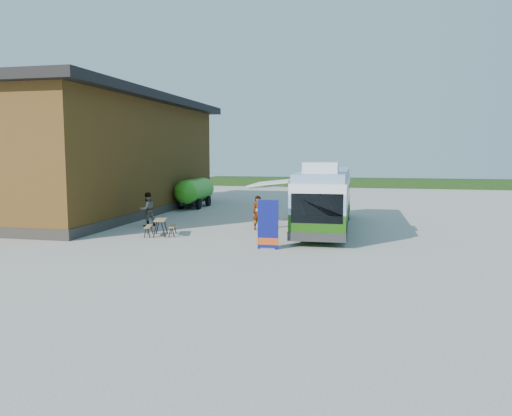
% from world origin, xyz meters
% --- Properties ---
extents(ground, '(100.00, 100.00, 0.00)m').
position_xyz_m(ground, '(0.00, 0.00, 0.00)').
color(ground, '#BCB7AD').
rests_on(ground, ground).
extents(barn, '(9.60, 21.20, 7.50)m').
position_xyz_m(barn, '(-10.50, 10.00, 3.59)').
color(barn, brown).
rests_on(barn, ground).
extents(hedge, '(40.00, 3.00, 1.00)m').
position_xyz_m(hedge, '(8.00, 38.00, 0.50)').
color(hedge, '#264419').
rests_on(hedge, ground).
extents(bus, '(2.70, 11.35, 3.47)m').
position_xyz_m(bus, '(4.21, 6.27, 1.66)').
color(bus, '#286310').
rests_on(bus, ground).
extents(awning, '(2.39, 3.78, 0.48)m').
position_xyz_m(awning, '(1.72, 6.17, 2.54)').
color(awning, white).
rests_on(awning, ground).
extents(banner, '(0.87, 0.20, 2.01)m').
position_xyz_m(banner, '(2.46, 0.16, 0.82)').
color(banner, navy).
rests_on(banner, ground).
extents(picnic_table, '(1.66, 1.56, 0.78)m').
position_xyz_m(picnic_table, '(-3.11, 2.23, 0.58)').
color(picnic_table, '#A8804F').
rests_on(picnic_table, ground).
extents(person_a, '(0.75, 0.67, 1.72)m').
position_xyz_m(person_a, '(0.96, 5.10, 0.86)').
color(person_a, '#999999').
rests_on(person_a, ground).
extents(person_b, '(1.07, 1.10, 1.79)m').
position_xyz_m(person_b, '(-5.06, 4.99, 0.90)').
color(person_b, '#999999').
rests_on(person_b, ground).
extents(slurry_tanker, '(1.69, 5.54, 2.04)m').
position_xyz_m(slurry_tanker, '(-5.70, 14.12, 1.18)').
color(slurry_tanker, green).
rests_on(slurry_tanker, ground).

